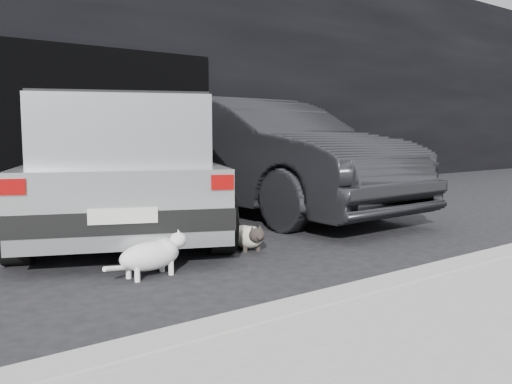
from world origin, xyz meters
TOP-DOWN VIEW (x-y plane):
  - ground at (0.00, 0.00)m, footprint 80.00×80.00m
  - building_facade at (1.00, 6.00)m, footprint 34.00×4.00m
  - garage_opening at (1.00, 3.99)m, footprint 4.00×0.10m
  - curb at (1.00, -2.60)m, footprint 18.00×0.25m
  - silver_hatchback at (-0.12, 0.90)m, footprint 3.37×4.56m
  - second_car at (2.10, 1.19)m, footprint 1.86×5.05m
  - cat_siamese at (0.47, -0.73)m, footprint 0.40×0.82m
  - cat_white at (-0.73, -1.08)m, footprint 0.79×0.31m

SIDE VIEW (x-z plane):
  - ground at x=0.00m, z-range 0.00..0.00m
  - curb at x=1.00m, z-range 0.00..0.12m
  - cat_siamese at x=0.47m, z-range -0.01..0.27m
  - cat_white at x=-0.73m, z-range -0.01..0.36m
  - second_car at x=2.10m, z-range 0.00..1.65m
  - silver_hatchback at x=-0.12m, z-range 0.07..1.61m
  - garage_opening at x=1.00m, z-range 0.00..2.60m
  - building_facade at x=1.00m, z-range 0.00..5.00m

